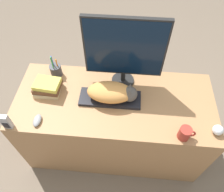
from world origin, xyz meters
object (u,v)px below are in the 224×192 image
Objects in this scene: keyboard at (110,98)px; pen_cup at (56,70)px; monitor at (125,50)px; computer_mouse at (37,120)px; coffee_mug at (185,133)px; baseball at (218,130)px; cat at (113,92)px; phone at (6,122)px; book_stack at (47,87)px.

pen_cup is (-0.44, 0.21, 0.04)m from keyboard.
monitor is at bearing 65.88° from keyboard.
computer_mouse is 0.49× the size of pen_cup.
monitor is at bearing 36.76° from computer_mouse.
baseball is (0.22, 0.05, -0.01)m from coffee_mug.
monitor reaches higher than baseball.
monitor reaches higher than cat.
monitor is 8.09× the size of baseball.
coffee_mug is 0.85× the size of phone.
computer_mouse is at bearing 17.89° from phone.
coffee_mug is 1.01m from book_stack.
coffee_mug reaches higher than baseball.
computer_mouse is at bearing 178.38° from coffee_mug.
cat is at bearing -0.00° from keyboard.
baseball reaches higher than computer_mouse.
pen_cup is (0.03, 0.44, 0.03)m from computer_mouse.
coffee_mug is at bearing -46.53° from monitor.
computer_mouse is at bearing -91.25° from book_stack.
book_stack is at bearing -165.02° from monitor.
cat is 0.51m from pen_cup.
phone is 0.63× the size of book_stack.
book_stack reaches higher than baseball.
cat is 3.26× the size of coffee_mug.
coffee_mug is 0.54× the size of book_stack.
cat reaches higher than coffee_mug.
keyboard is 0.71m from phone.
cat is at bearing -4.32° from book_stack.
pen_cup is at bearing 86.61° from computer_mouse.
computer_mouse is 0.90× the size of coffee_mug.
coffee_mug is (0.42, -0.44, -0.27)m from monitor.
pen_cup is at bearing 155.98° from cat.
cat is 2.77× the size of phone.
book_stack is at bearing 175.45° from keyboard.
phone reaches higher than coffee_mug.
cat is at bearing -24.02° from pen_cup.
keyboard is 2.21× the size of pen_cup.
pen_cup reaches higher than book_stack.
keyboard is 3.45× the size of phone.
monitor reaches higher than keyboard.
coffee_mug is 1.15m from phone.
baseball is 1.37m from phone.
baseball is (0.69, -0.21, -0.05)m from cat.
keyboard is 0.08m from cat.
phone is at bearing -147.20° from monitor.
phone reaches higher than keyboard.
cat reaches higher than book_stack.
computer_mouse reaches higher than keyboard.
computer_mouse is at bearing -155.12° from cat.
computer_mouse is (-0.50, -0.23, -0.07)m from cat.
keyboard is at bearing 152.78° from coffee_mug.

